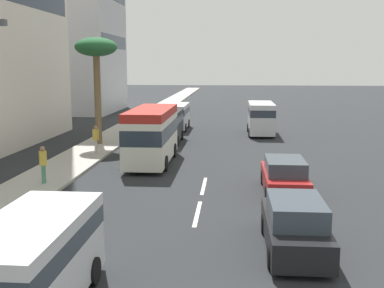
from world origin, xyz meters
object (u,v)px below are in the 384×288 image
Objects in this scene: pedestrian_near_lamp at (43,163)px; palm_tree at (96,53)px; car_fourth at (295,226)px; van_fifth at (176,115)px; van_second at (261,116)px; van_third at (32,259)px; pedestrian_mid_block at (96,138)px; car_seventh at (284,176)px; van_sixth at (166,125)px; minibus_lead at (152,134)px.

palm_tree is (11.44, 0.57, 5.31)m from pedestrian_near_lamp.
car_fourth is 0.90× the size of van_fifth.
van_second is 1.14× the size of car_fourth.
van_third is 0.95× the size of van_fifth.
car_fourth is (-24.76, 0.43, -0.69)m from van_second.
van_third is 2.77× the size of pedestrian_mid_block.
van_fifth reaches higher than car_seventh.
van_third is at bearing 123.08° from car_fourth.
van_fifth is (31.46, 0.38, 0.01)m from van_third.
van_fifth is at bearing -90.06° from pedestrian_mid_block.
van_second is 24.77m from car_fourth.
van_third is at bearing 0.54° from van_sixth.
pedestrian_mid_block reaches higher than car_fourth.
van_fifth is 11.16m from palm_tree.
minibus_lead is 1.48× the size of car_seventh.
van_second is at bearing 71.08° from van_fifth.
van_third is (-16.85, -0.05, -0.47)m from minibus_lead.
car_fourth is at bearing 14.08° from van_fifth.
car_fourth is at bearing 179.02° from van_second.
van_fifth is (2.49, 7.26, -0.20)m from van_second.
van_third is 24.26m from van_sixth.
van_second is 18.01m from car_seventh.
palm_tree is (18.39, 11.24, 5.66)m from car_fourth.
van_third is at bearing 147.99° from car_seventh.
van_second reaches higher than pedestrian_near_lamp.
minibus_lead is at bearing 49.63° from car_seventh.
van_third is at bearing 166.64° from van_second.
minibus_lead is 1.51× the size of car_fourth.
car_fourth is (-12.65, -6.50, -0.95)m from minibus_lead.
van_second is at bearing 123.53° from van_sixth.
van_sixth is at bearing 28.10° from car_seventh.
palm_tree is (3.79, 0.88, 5.32)m from pedestrian_mid_block.
van_second is at bearing -61.37° from palm_tree.
pedestrian_mid_block is (1.96, 3.86, -0.61)m from minibus_lead.
van_sixth is (-4.71, 7.11, -0.16)m from van_second.
palm_tree reaches higher than van_sixth.
car_fourth is at bearing -148.57° from palm_tree.
car_fourth is 0.98× the size of car_seventh.
pedestrian_mid_block is at bearing -116.91° from minibus_lead.
minibus_lead is at bearing 168.62° from pedestrian_mid_block.
van_sixth is at bearing 40.64° from pedestrian_near_lamp.
pedestrian_near_lamp is (-13.10, 3.99, -0.19)m from van_sixth.
van_second is at bearing 166.64° from van_third.
van_third is 23.67m from palm_tree.
van_fifth is 20.66m from pedestrian_near_lamp.
car_fourth is 0.90× the size of van_sixth.
pedestrian_mid_block is at bearing -168.27° from van_third.
minibus_lead is at bearing 1.30° from van_fifth.
van_fifth is at bearing 14.08° from car_fourth.
minibus_lead is 1.36× the size of van_sixth.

